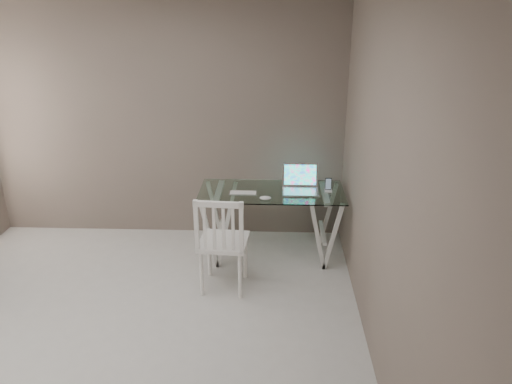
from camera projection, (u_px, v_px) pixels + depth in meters
room at (81, 142)px, 3.33m from camera, size 4.50×4.52×2.71m
desk at (271, 223)px, 5.31m from camera, size 1.50×0.70×0.75m
chair at (222, 240)px, 4.59m from camera, size 0.48×0.48×0.98m
laptop at (300, 184)px, 5.18m from camera, size 0.37×0.33×0.26m
keyboard at (243, 193)px, 5.12m from camera, size 0.29×0.12×0.01m
mouse at (265, 198)px, 4.95m from camera, size 0.12×0.07×0.04m
phone_dock at (328, 188)px, 5.16m from camera, size 0.08×0.08×0.14m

